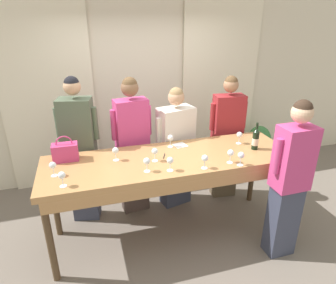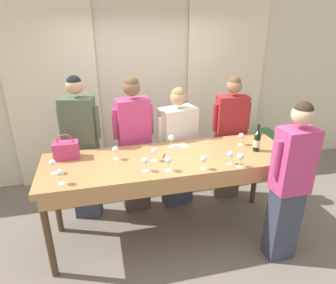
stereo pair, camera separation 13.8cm
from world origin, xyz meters
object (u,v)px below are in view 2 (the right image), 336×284
Objects in this scene: wine_glass_by_handbag at (115,150)px; guest_striped_shirt at (230,138)px; wine_glass_front_right at (290,148)px; tasting_bar at (170,166)px; wine_glass_back_left at (241,157)px; wine_glass_back_right at (241,136)px; wine_glass_by_bottle at (230,155)px; guest_cream_sweater at (178,149)px; wine_glass_front_left at (60,173)px; wine_glass_center_right at (171,138)px; wine_glass_front_mid at (52,163)px; wine_glass_center_left at (154,152)px; guest_olive_jacket at (82,149)px; wine_glass_center_mid at (204,159)px; guest_pink_top at (134,145)px; potted_plant at (264,146)px; handbag at (66,150)px; wine_glass_back_mid at (168,161)px; wine_glass_near_host at (145,161)px; wine_bottle at (257,141)px; host_pouring at (290,183)px.

guest_striped_shirt reaches higher than wine_glass_by_handbag.
tasting_bar is at bearing 167.69° from wine_glass_front_right.
guest_striped_shirt is (0.35, 1.00, -0.23)m from wine_glass_back_left.
wine_glass_by_bottle is (-0.34, -0.43, 0.00)m from wine_glass_back_right.
guest_cream_sweater is (-0.39, 1.00, -0.30)m from wine_glass_back_left.
wine_glass_center_right is (1.20, 0.57, -0.00)m from wine_glass_front_left.
tasting_bar is 1.22m from wine_glass_front_mid.
wine_glass_center_left is 1.00× the size of wine_glass_center_right.
wine_glass_front_left is at bearing -143.25° from wine_glass_by_handbag.
wine_glass_front_mid is 0.08× the size of guest_olive_jacket.
guest_pink_top is (-0.58, 0.95, -0.19)m from wine_glass_center_mid.
wine_glass_by_handbag is at bearing 15.34° from wine_glass_front_mid.
wine_glass_front_left is 0.20× the size of potted_plant.
wine_glass_back_right is at bearing -9.52° from wine_glass_center_right.
wine_glass_back_mid is (1.01, -0.54, 0.01)m from handbag.
wine_glass_front_mid is 0.08× the size of guest_pink_top.
guest_olive_jacket is at bearing 180.00° from guest_striped_shirt.
wine_glass_center_left is 0.54m from wine_glass_center_mid.
wine_glass_front_mid and wine_glass_center_mid have the same top height.
guest_cream_sweater is at bearing 56.19° from wine_glass_near_host.
wine_glass_back_left is 0.20× the size of potted_plant.
wine_glass_center_right is at bearing 15.12° from wine_glass_front_mid.
potted_plant is (1.96, 1.27, -0.52)m from tasting_bar.
wine_glass_center_mid is (-0.74, -0.28, -0.01)m from wine_bottle.
wine_glass_back_mid is 0.09× the size of guest_cream_sweater.
wine_glass_back_right is at bearing 36.18° from wine_glass_center_mid.
guest_olive_jacket reaches higher than wine_glass_center_mid.
wine_glass_back_left is 2.21m from potted_plant.
wine_glass_near_host is at bearing -51.59° from wine_glass_by_handbag.
handbag is 0.54m from wine_glass_by_handbag.
wine_glass_back_right is 1.00× the size of wine_glass_near_host.
wine_glass_by_bottle is at bearing -49.39° from wine_glass_center_right.
guest_cream_sweater is at bearing 31.74° from wine_glass_by_handbag.
tasting_bar is 18.28× the size of wine_glass_near_host.
wine_glass_front_mid is 1.00× the size of wine_glass_center_right.
wine_glass_center_right is at bearing 137.77° from host_pouring.
wine_glass_front_left is at bearing -179.99° from wine_glass_front_right.
wine_glass_near_host is (0.80, 0.06, -0.00)m from wine_glass_front_left.
wine_glass_near_host is at bearing -127.77° from wine_glass_center_right.
wine_glass_by_bottle is at bearing -151.62° from wine_bottle.
guest_cream_sweater is at bearing 137.88° from wine_glass_front_right.
guest_striped_shirt is (0.09, 0.48, -0.23)m from wine_glass_back_right.
wine_glass_front_mid is at bearing -177.54° from tasting_bar.
wine_glass_center_mid reaches higher than potted_plant.
guest_cream_sweater reaches higher than tasting_bar.
wine_glass_center_mid is 1.00m from guest_cream_sweater.
wine_glass_center_left is 1.37m from guest_striped_shirt.
wine_glass_front_mid is at bearing 111.71° from wine_glass_front_left.
guest_striped_shirt is 1.26m from host_pouring.
wine_glass_back_right is 0.20× the size of potted_plant.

